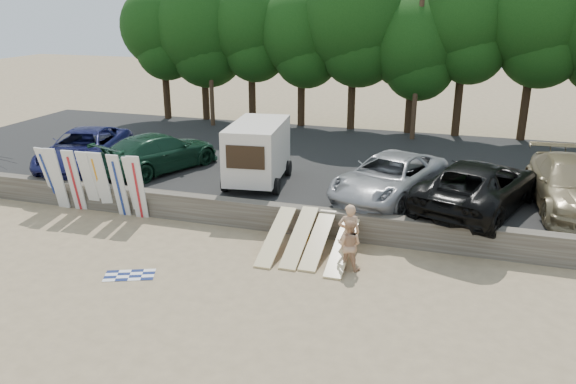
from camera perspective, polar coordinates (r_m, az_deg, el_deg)
name	(u,v)px	position (r m, az deg, el deg)	size (l,w,h in m)	color
ground	(293,272)	(17.47, 0.50, -8.09)	(120.00, 120.00, 0.00)	tan
seawall	(318,222)	(19.90, 3.03, -3.06)	(44.00, 0.50, 1.00)	#6B6356
parking_lot	(357,169)	(26.89, 7.05, 2.36)	(44.00, 14.50, 0.70)	#282828
treeline	(404,26)	(32.66, 11.67, 16.15)	(33.24, 6.59, 9.54)	#382616
utility_poles	(418,51)	(31.11, 13.11, 13.79)	(25.80, 0.26, 9.00)	#473321
box_trailer	(258,150)	(23.09, -3.11, 4.29)	(2.67, 4.21, 2.54)	beige
car_0	(84,149)	(27.09, -19.99, 4.12)	(2.84, 6.17, 1.71)	#151749
car_1	(159,152)	(25.65, -12.97, 3.97)	(2.36, 5.81, 1.69)	#123422
car_2	(389,177)	(21.79, 10.25, 1.49)	(2.75, 5.96, 1.66)	#999A9E
car_3	(478,185)	(21.36, 18.75, 0.63)	(3.01, 6.52, 1.81)	black
car_4	(572,185)	(22.73, 26.86, 0.64)	(2.54, 6.25, 1.81)	#8E7E5A
surfboard_upright_0	(49,177)	(24.33, -23.08, 1.44)	(0.50, 0.06, 2.60)	silver
surfboard_upright_1	(57,179)	(23.90, -22.41, 1.27)	(0.50, 0.06, 2.60)	silver
surfboard_upright_2	(74,180)	(23.41, -20.89, 1.10)	(0.50, 0.06, 2.60)	silver
surfboard_upright_3	(89,181)	(23.13, -19.56, 1.03)	(0.50, 0.06, 2.60)	silver
surfboard_upright_4	(99,182)	(22.91, -18.66, 0.97)	(0.50, 0.06, 2.60)	silver
surfboard_upright_5	(102,183)	(22.78, -18.33, 0.91)	(0.50, 0.06, 2.60)	silver
surfboard_upright_6	(119,186)	(22.22, -16.82, 0.63)	(0.50, 0.06, 2.60)	silver
surfboard_upright_7	(137,187)	(21.78, -15.05, 0.45)	(0.50, 0.06, 2.60)	silver
surfboard_upright_8	(135,187)	(21.95, -15.32, 0.50)	(0.50, 0.06, 2.60)	silver
surfboard_low_0	(276,236)	(18.65, -1.23, -4.50)	(0.56, 3.00, 0.07)	beige
surfboard_low_1	(299,237)	(18.52, 1.17, -4.57)	(0.56, 3.00, 0.07)	beige
surfboard_low_2	(318,239)	(18.47, 3.08, -4.82)	(0.56, 3.00, 0.07)	beige
surfboard_low_3	(342,247)	(18.15, 5.54, -5.57)	(0.56, 3.00, 0.07)	beige
beachgoer_a	(349,233)	(17.88, 6.21, -4.16)	(0.70, 0.46, 1.92)	tan
beachgoer_b	(349,245)	(17.44, 6.22, -5.35)	(0.78, 0.61, 1.60)	tan
cooler	(317,238)	(19.46, 3.00, -4.67)	(0.38, 0.30, 0.32)	green
gear_bag	(306,238)	(19.56, 1.85, -4.69)	(0.30, 0.25, 0.22)	orange
beach_towel	(130,275)	(17.91, -15.79, -8.14)	(1.50, 1.50, 0.00)	white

